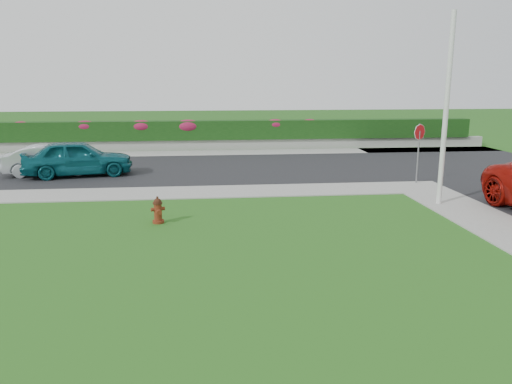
{
  "coord_description": "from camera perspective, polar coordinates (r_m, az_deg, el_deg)",
  "views": [
    {
      "loc": [
        -1.07,
        -8.79,
        3.98
      ],
      "look_at": [
        0.35,
        4.89,
        0.9
      ],
      "focal_mm": 35.0,
      "sensor_mm": 36.0,
      "label": 1
    }
  ],
  "objects": [
    {
      "name": "ground",
      "position": [
        9.71,
        0.95,
        -11.59
      ],
      "size": [
        120.0,
        120.0,
        0.0
      ],
      "primitive_type": "plane",
      "color": "black",
      "rests_on": "ground"
    },
    {
      "name": "sedan_teal",
      "position": [
        22.34,
        -19.69,
        3.69
      ],
      "size": [
        4.69,
        2.59,
        1.51
      ],
      "primitive_type": "imported",
      "rotation": [
        0.0,
        0.0,
        1.76
      ],
      "color": "#0B515B",
      "rests_on": "street_far"
    },
    {
      "name": "flower_clump_d",
      "position": [
        29.42,
        -7.78,
        7.49
      ],
      "size": [
        1.48,
        0.95,
        0.74
      ],
      "primitive_type": "ellipsoid",
      "color": "#A71C4A",
      "rests_on": "hedge"
    },
    {
      "name": "hedge",
      "position": [
        29.52,
        -5.82,
        7.06
      ],
      "size": [
        32.0,
        0.9,
        1.1
      ],
      "primitive_type": "cube",
      "color": "black",
      "rests_on": "retaining_wall"
    },
    {
      "name": "stop_sign",
      "position": [
        20.41,
        18.14,
        5.68
      ],
      "size": [
        0.57,
        0.32,
        2.36
      ],
      "rotation": [
        0.0,
        0.0,
        0.1
      ],
      "color": "slate",
      "rests_on": "ground"
    },
    {
      "name": "flower_clump_c",
      "position": [
        29.61,
        -12.95,
        7.36
      ],
      "size": [
        1.37,
        0.88,
        0.68
      ],
      "primitive_type": "ellipsoid",
      "color": "#A71C4A",
      "rests_on": "hedge"
    },
    {
      "name": "utility_pole",
      "position": [
        17.04,
        20.89,
        8.64
      ],
      "size": [
        0.16,
        0.16,
        6.08
      ],
      "primitive_type": "cylinder",
      "color": "silver",
      "rests_on": "ground"
    },
    {
      "name": "fire_hydrant",
      "position": [
        14.47,
        -11.15,
        -2.09
      ],
      "size": [
        0.4,
        0.38,
        0.77
      ],
      "rotation": [
        0.0,
        0.0,
        0.31
      ],
      "color": "#4E1E0C",
      "rests_on": "ground"
    },
    {
      "name": "flower_clump_a",
      "position": [
        31.12,
        -25.29,
        6.85
      ],
      "size": [
        1.02,
        0.66,
        0.51
      ],
      "primitive_type": "ellipsoid",
      "color": "#A71C4A",
      "rests_on": "hedge"
    },
    {
      "name": "flower_clump_f",
      "position": [
        30.05,
        6.13,
        7.82
      ],
      "size": [
        1.02,
        0.65,
        0.51
      ],
      "primitive_type": "ellipsoid",
      "color": "#A71C4A",
      "rests_on": "hedge"
    },
    {
      "name": "sidewalk_beyond",
      "position": [
        28.07,
        -5.75,
        4.45
      ],
      "size": [
        34.0,
        2.0,
        0.04
      ],
      "primitive_type": "cube",
      "color": "gray",
      "rests_on": "ground"
    },
    {
      "name": "sedan_silver",
      "position": [
        23.0,
        -22.3,
        3.42
      ],
      "size": [
        4.0,
        1.75,
        1.28
      ],
      "primitive_type": "imported",
      "rotation": [
        0.0,
        0.0,
        1.68
      ],
      "color": "#A0A3A7",
      "rests_on": "street_far"
    },
    {
      "name": "curb_corner",
      "position": [
        19.93,
        18.09,
        0.53
      ],
      "size": [
        2.0,
        2.0,
        0.04
      ],
      "primitive_type": "cube",
      "color": "gray",
      "rests_on": "ground"
    },
    {
      "name": "street_far",
      "position": [
        23.46,
        -15.5,
        2.44
      ],
      "size": [
        26.0,
        8.0,
        0.04
      ],
      "primitive_type": "cube",
      "color": "black",
      "rests_on": "ground"
    },
    {
      "name": "flower_clump_e",
      "position": [
        29.69,
        2.21,
        7.75
      ],
      "size": [
        1.21,
        0.78,
        0.6
      ],
      "primitive_type": "ellipsoid",
      "color": "#A71C4A",
      "rests_on": "hedge"
    },
    {
      "name": "retaining_wall",
      "position": [
        29.52,
        -5.78,
        5.4
      ],
      "size": [
        34.0,
        0.4,
        0.6
      ],
      "primitive_type": "cube",
      "color": "gray",
      "rests_on": "ground"
    },
    {
      "name": "flower_clump_b",
      "position": [
        30.15,
        -18.93,
        7.14
      ],
      "size": [
        1.24,
        0.8,
        0.62
      ],
      "primitive_type": "ellipsoid",
      "color": "#A71C4A",
      "rests_on": "hedge"
    },
    {
      "name": "sidewalk_far",
      "position": [
        18.88,
        -20.93,
        -0.33
      ],
      "size": [
        24.0,
        2.0,
        0.04
      ],
      "primitive_type": "cube",
      "color": "gray",
      "rests_on": "ground"
    }
  ]
}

